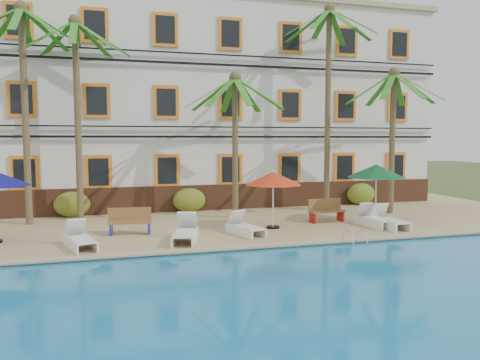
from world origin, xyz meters
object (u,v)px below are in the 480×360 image
object	(u,v)px
bench_left	(130,221)
pool_ladder	(355,241)
palm_c	(235,122)
umbrella_green	(376,171)
lounger_c	(186,232)
palm_a	(24,84)
palm_b	(77,90)
lounger_d	(245,227)
lounger_f	(388,220)
lounger_e	(373,219)
lounger_b	(80,239)
bench_right	(326,210)
umbrella_red	(273,179)
palm_d	(328,82)
palm_e	(393,118)

from	to	relation	value
bench_left	pool_ladder	world-z (taller)	bench_left
palm_c	umbrella_green	size ratio (longest dim) A/B	2.56
lounger_c	pool_ladder	size ratio (longest dim) A/B	2.77
palm_a	palm_c	size ratio (longest dim) A/B	1.40
palm_b	pool_ladder	world-z (taller)	palm_b
lounger_d	lounger_f	world-z (taller)	lounger_f
bench_left	lounger_e	bearing A→B (deg)	-6.04
palm_c	lounger_b	size ratio (longest dim) A/B	3.22
lounger_f	bench_right	size ratio (longest dim) A/B	1.21
palm_b	bench_right	bearing A→B (deg)	-17.74
umbrella_red	lounger_e	distance (m)	4.23
umbrella_red	lounger_f	distance (m)	4.64
palm_a	palm_b	world-z (taller)	palm_a
palm_b	bench_left	world-z (taller)	palm_b
palm_c	lounger_b	world-z (taller)	palm_c
palm_a	palm_b	bearing A→B (deg)	13.05
palm_b	bench_right	distance (m)	11.18
umbrella_green	lounger_f	xyz separation A→B (m)	(-0.23, -1.24, -1.76)
lounger_c	lounger_d	size ratio (longest dim) A/B	1.12
lounger_e	pool_ladder	world-z (taller)	lounger_e
palm_c	palm_d	world-z (taller)	palm_d
lounger_b	lounger_e	size ratio (longest dim) A/B	1.02
umbrella_red	umbrella_green	world-z (taller)	umbrella_green
palm_d	lounger_e	xyz separation A→B (m)	(-0.04, -4.10, -5.69)
palm_b	lounger_c	distance (m)	8.03
lounger_b	bench_left	world-z (taller)	bench_left
palm_b	lounger_e	xyz separation A→B (m)	(10.93, -4.44, -5.02)
lounger_e	lounger_f	xyz separation A→B (m)	(0.34, -0.48, 0.01)
palm_a	palm_e	world-z (taller)	palm_a
palm_a	bench_right	world-z (taller)	palm_a
bench_left	pool_ladder	size ratio (longest dim) A/B	2.07
palm_b	palm_e	size ratio (longest dim) A/B	1.27
palm_c	lounger_d	size ratio (longest dim) A/B	3.35
lounger_b	lounger_d	bearing A→B (deg)	5.97
palm_b	umbrella_red	world-z (taller)	palm_b
palm_c	lounger_c	xyz separation A→B (m)	(-2.78, -4.00, -3.74)
palm_a	palm_b	size ratio (longest dim) A/B	1.03
lounger_b	bench_left	size ratio (longest dim) A/B	1.24
lounger_c	lounger_b	bearing A→B (deg)	-179.72
lounger_b	lounger_f	bearing A→B (deg)	1.52
lounger_e	pool_ladder	xyz separation A→B (m)	(-2.07, -2.27, -0.28)
lounger_d	lounger_e	world-z (taller)	lounger_e
lounger_f	palm_e	bearing A→B (deg)	55.09
umbrella_red	lounger_c	world-z (taller)	umbrella_red
lounger_f	bench_right	bearing A→B (deg)	132.12
lounger_b	bench_right	xyz separation A→B (m)	(9.36, 2.14, 0.19)
palm_b	umbrella_green	size ratio (longest dim) A/B	3.45
lounger_f	bench_right	distance (m)	2.49
palm_e	lounger_d	xyz separation A→B (m)	(-7.72, -2.81, -3.99)
umbrella_red	lounger_f	xyz separation A→B (m)	(4.22, -1.10, -1.58)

